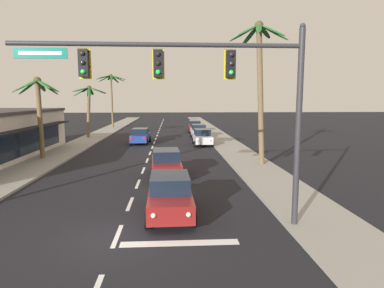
# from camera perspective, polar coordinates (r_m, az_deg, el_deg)

# --- Properties ---
(ground_plane) EXTENTS (220.00, 220.00, 0.00)m
(ground_plane) POSITION_cam_1_polar(r_m,az_deg,el_deg) (12.33, -12.85, -15.43)
(ground_plane) COLOR black
(sidewalk_right) EXTENTS (3.20, 110.00, 0.14)m
(sidewalk_right) POSITION_cam_1_polar(r_m,az_deg,el_deg) (32.08, 7.00, -0.82)
(sidewalk_right) COLOR gray
(sidewalk_right) RESTS_ON ground
(sidewalk_left) EXTENTS (3.20, 110.00, 0.14)m
(sidewalk_left) POSITION_cam_1_polar(r_m,az_deg,el_deg) (33.02, -20.68, -1.02)
(sidewalk_left) COLOR gray
(sidewalk_left) RESTS_ON ground
(lane_markings) EXTENTS (4.28, 89.10, 0.01)m
(lane_markings) POSITION_cam_1_polar(r_m,az_deg,el_deg) (32.42, -6.25, -0.84)
(lane_markings) COLOR silver
(lane_markings) RESTS_ON ground
(traffic_signal_mast) EXTENTS (10.21, 0.41, 7.45)m
(traffic_signal_mast) POSITION_cam_1_polar(r_m,az_deg,el_deg) (11.82, 2.83, 10.34)
(traffic_signal_mast) COLOR #2D2D33
(traffic_signal_mast) RESTS_ON ground
(sedan_lead_at_stop_bar) EXTENTS (2.02, 4.48, 1.68)m
(sedan_lead_at_stop_bar) POSITION_cam_1_polar(r_m,az_deg,el_deg) (14.00, -3.82, -8.70)
(sedan_lead_at_stop_bar) COLOR maroon
(sedan_lead_at_stop_bar) RESTS_ON ground
(sedan_third_in_queue) EXTENTS (2.11, 4.51, 1.68)m
(sedan_third_in_queue) POSITION_cam_1_polar(r_m,az_deg,el_deg) (20.76, -4.47, -3.28)
(sedan_third_in_queue) COLOR maroon
(sedan_third_in_queue) RESTS_ON ground
(sedan_oncoming_far) EXTENTS (2.07, 4.50, 1.68)m
(sedan_oncoming_far) POSITION_cam_1_polar(r_m,az_deg,el_deg) (36.38, -8.87, 1.40)
(sedan_oncoming_far) COLOR navy
(sedan_oncoming_far) RESTS_ON ground
(sedan_parked_nearest_kerb) EXTENTS (2.00, 4.47, 1.68)m
(sedan_parked_nearest_kerb) POSITION_cam_1_polar(r_m,az_deg,el_deg) (41.29, 1.16, 2.24)
(sedan_parked_nearest_kerb) COLOR silver
(sedan_parked_nearest_kerb) RESTS_ON ground
(sedan_parked_mid_kerb) EXTENTS (2.00, 4.47, 1.68)m
(sedan_parked_mid_kerb) POSITION_cam_1_polar(r_m,az_deg,el_deg) (34.86, 1.78, 1.22)
(sedan_parked_mid_kerb) COLOR silver
(sedan_parked_mid_kerb) RESTS_ON ground
(sedan_parked_far_kerb) EXTENTS (2.05, 4.49, 1.68)m
(sedan_parked_far_kerb) POSITION_cam_1_polar(r_m,az_deg,el_deg) (48.50, 0.49, 3.06)
(sedan_parked_far_kerb) COLOR maroon
(sedan_parked_far_kerb) RESTS_ON ground
(palm_left_second) EXTENTS (3.65, 3.96, 6.55)m
(palm_left_second) POSITION_cam_1_polar(r_m,az_deg,el_deg) (28.79, -24.88, 6.70)
(palm_left_second) COLOR brown
(palm_left_second) RESTS_ON ground
(palm_left_third) EXTENTS (4.29, 3.95, 6.48)m
(palm_left_third) POSITION_cam_1_polar(r_m,az_deg,el_deg) (42.63, -17.36, 7.26)
(palm_left_third) COLOR brown
(palm_left_third) RESTS_ON ground
(palm_left_farthest) EXTENTS (4.86, 4.75, 8.92)m
(palm_left_farthest) POSITION_cam_1_polar(r_m,az_deg,el_deg) (56.87, -13.72, 9.64)
(palm_left_farthest) COLOR brown
(palm_left_farthest) RESTS_ON ground
(palm_right_second) EXTENTS (4.06, 4.05, 10.15)m
(palm_right_second) POSITION_cam_1_polar(r_m,az_deg,el_deg) (24.18, 11.59, 12.48)
(palm_right_second) COLOR brown
(palm_right_second) RESTS_ON ground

